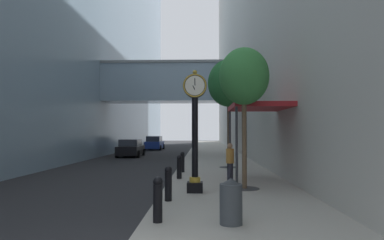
% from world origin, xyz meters
% --- Properties ---
extents(ground_plane, '(110.00, 110.00, 0.00)m').
position_xyz_m(ground_plane, '(0.00, 27.00, 0.00)').
color(ground_plane, '#262628').
rests_on(ground_plane, ground).
extents(sidewalk_right, '(5.10, 80.00, 0.14)m').
position_xyz_m(sidewalk_right, '(2.55, 30.00, 0.07)').
color(sidewalk_right, '#9E998E').
rests_on(sidewalk_right, ground).
extents(street_clock, '(0.84, 0.55, 4.30)m').
position_xyz_m(street_clock, '(1.19, 7.27, 2.50)').
color(street_clock, black).
rests_on(street_clock, sidewalk_right).
extents(bollard_nearest, '(0.23, 0.23, 1.06)m').
position_xyz_m(bollard_nearest, '(0.40, 3.23, 0.70)').
color(bollard_nearest, black).
rests_on(bollard_nearest, sidewalk_right).
extents(bollard_second, '(0.23, 0.23, 1.06)m').
position_xyz_m(bollard_second, '(0.40, 5.73, 0.70)').
color(bollard_second, black).
rests_on(bollard_second, sidewalk_right).
extents(bollard_fourth, '(0.23, 0.23, 1.06)m').
position_xyz_m(bollard_fourth, '(0.40, 10.72, 0.70)').
color(bollard_fourth, black).
rests_on(bollard_fourth, sidewalk_right).
extents(bollard_fifth, '(0.23, 0.23, 1.06)m').
position_xyz_m(bollard_fifth, '(0.40, 13.21, 0.70)').
color(bollard_fifth, black).
rests_on(bollard_fifth, sidewalk_right).
extents(street_tree_near, '(1.87, 1.87, 5.28)m').
position_xyz_m(street_tree_near, '(3.01, 8.06, 4.29)').
color(street_tree_near, '#333335').
rests_on(street_tree_near, sidewalk_right).
extents(street_tree_mid_near, '(2.46, 2.46, 6.44)m').
position_xyz_m(street_tree_mid_near, '(3.01, 15.71, 5.13)').
color(street_tree_mid_near, '#333335').
rests_on(street_tree_mid_near, sidewalk_right).
extents(trash_bin, '(0.53, 0.53, 1.05)m').
position_xyz_m(trash_bin, '(2.10, 3.11, 0.68)').
color(trash_bin, '#383D42').
rests_on(trash_bin, sidewalk_right).
extents(pedestrian_walking, '(0.48, 0.48, 1.63)m').
position_xyz_m(pedestrian_walking, '(2.63, 9.95, 1.00)').
color(pedestrian_walking, '#23232D').
rests_on(pedestrian_walking, sidewalk_right).
extents(storefront_awning, '(2.40, 3.60, 3.30)m').
position_xyz_m(storefront_awning, '(3.86, 10.24, 3.28)').
color(storefront_awning, maroon).
rests_on(storefront_awning, sidewalk_right).
extents(car_blue_near, '(2.14, 4.70, 1.70)m').
position_xyz_m(car_blue_near, '(-4.51, 37.90, 0.82)').
color(car_blue_near, navy).
rests_on(car_blue_near, ground).
extents(car_black_mid, '(2.11, 4.47, 1.57)m').
position_xyz_m(car_black_mid, '(-5.02, 26.12, 0.77)').
color(car_black_mid, black).
rests_on(car_black_mid, ground).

